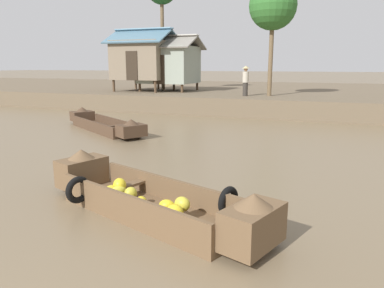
{
  "coord_description": "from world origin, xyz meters",
  "views": [
    {
      "loc": [
        2.7,
        -0.36,
        2.67
      ],
      "look_at": [
        -0.35,
        7.77,
        0.8
      ],
      "focal_mm": 34.41,
      "sensor_mm": 36.0,
      "label": 1
    }
  ],
  "objects_px": {
    "cargo_boat_upstream": "(104,124)",
    "stilt_house_left": "(144,59)",
    "stilt_house_mid_left": "(169,64)",
    "banana_boat": "(149,198)",
    "vendor_person": "(246,79)",
    "palm_tree_far": "(273,6)"
  },
  "relations": [
    {
      "from": "banana_boat",
      "to": "cargo_boat_upstream",
      "type": "distance_m",
      "value": 9.32
    },
    {
      "from": "palm_tree_far",
      "to": "banana_boat",
      "type": "bearing_deg",
      "value": -88.8
    },
    {
      "from": "stilt_house_left",
      "to": "vendor_person",
      "type": "bearing_deg",
      "value": -14.29
    },
    {
      "from": "palm_tree_far",
      "to": "vendor_person",
      "type": "height_order",
      "value": "palm_tree_far"
    },
    {
      "from": "stilt_house_mid_left",
      "to": "vendor_person",
      "type": "xyz_separation_m",
      "value": [
        5.74,
        -2.42,
        -0.86
      ]
    },
    {
      "from": "vendor_person",
      "to": "banana_boat",
      "type": "bearing_deg",
      "value": -83.96
    },
    {
      "from": "cargo_boat_upstream",
      "to": "palm_tree_far",
      "type": "bearing_deg",
      "value": 56.16
    },
    {
      "from": "cargo_boat_upstream",
      "to": "stilt_house_mid_left",
      "type": "relative_size",
      "value": 1.27
    },
    {
      "from": "cargo_boat_upstream",
      "to": "stilt_house_mid_left",
      "type": "height_order",
      "value": "stilt_house_mid_left"
    },
    {
      "from": "stilt_house_left",
      "to": "stilt_house_mid_left",
      "type": "relative_size",
      "value": 1.01
    },
    {
      "from": "banana_boat",
      "to": "cargo_boat_upstream",
      "type": "relative_size",
      "value": 0.94
    },
    {
      "from": "banana_boat",
      "to": "stilt_house_left",
      "type": "xyz_separation_m",
      "value": [
        -8.88,
        16.81,
        2.72
      ]
    },
    {
      "from": "stilt_house_mid_left",
      "to": "vendor_person",
      "type": "relative_size",
      "value": 2.46
    },
    {
      "from": "stilt_house_left",
      "to": "vendor_person",
      "type": "height_order",
      "value": "stilt_house_left"
    },
    {
      "from": "cargo_boat_upstream",
      "to": "palm_tree_far",
      "type": "distance_m",
      "value": 11.3
    },
    {
      "from": "banana_boat",
      "to": "stilt_house_left",
      "type": "bearing_deg",
      "value": 117.86
    },
    {
      "from": "stilt_house_left",
      "to": "cargo_boat_upstream",
      "type": "bearing_deg",
      "value": -72.18
    },
    {
      "from": "palm_tree_far",
      "to": "stilt_house_left",
      "type": "bearing_deg",
      "value": 171.19
    },
    {
      "from": "stilt_house_left",
      "to": "vendor_person",
      "type": "xyz_separation_m",
      "value": [
        7.3,
        -1.86,
        -1.15
      ]
    },
    {
      "from": "palm_tree_far",
      "to": "stilt_house_mid_left",
      "type": "bearing_deg",
      "value": 164.9
    },
    {
      "from": "banana_boat",
      "to": "stilt_house_left",
      "type": "distance_m",
      "value": 19.2
    },
    {
      "from": "cargo_boat_upstream",
      "to": "stilt_house_left",
      "type": "xyz_separation_m",
      "value": [
        -3.06,
        9.52,
        2.79
      ]
    }
  ]
}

